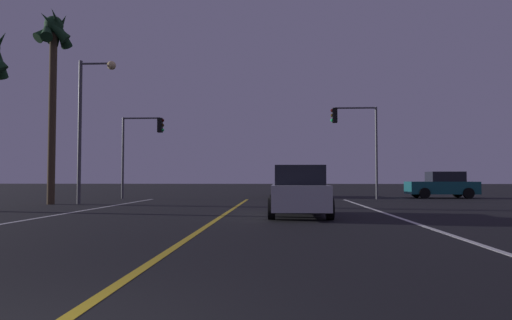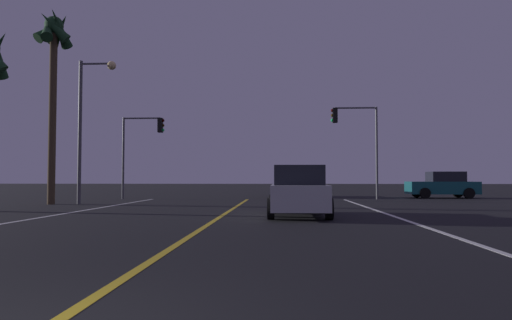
{
  "view_description": "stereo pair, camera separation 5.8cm",
  "coord_description": "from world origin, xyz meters",
  "px_view_note": "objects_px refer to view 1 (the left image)",
  "views": [
    {
      "loc": [
        1.95,
        -3.23,
        1.28
      ],
      "look_at": [
        0.77,
        19.6,
        2.19
      ],
      "focal_mm": 32.11,
      "sensor_mm": 36.0,
      "label": 1
    },
    {
      "loc": [
        2.0,
        -3.23,
        1.28
      ],
      "look_at": [
        0.77,
        19.6,
        2.19
      ],
      "focal_mm": 32.11,
      "sensor_mm": 36.0,
      "label": 2
    }
  ],
  "objects_px": {
    "street_lamp_left_mid": "(89,112)",
    "traffic_light_near_right": "(355,131)",
    "car_crossing_side": "(442,185)",
    "traffic_light_near_left": "(143,138)",
    "car_lead_same_lane": "(299,192)",
    "car_ahead_far": "(288,185)",
    "palm_tree_left_mid": "(54,48)"
  },
  "relations": [
    {
      "from": "street_lamp_left_mid",
      "to": "traffic_light_near_right",
      "type": "bearing_deg",
      "value": 22.32
    },
    {
      "from": "car_crossing_side",
      "to": "traffic_light_near_left",
      "type": "relative_size",
      "value": 0.85
    },
    {
      "from": "car_lead_same_lane",
      "to": "traffic_light_near_right",
      "type": "bearing_deg",
      "value": -17.49
    },
    {
      "from": "car_crossing_side",
      "to": "traffic_light_near_left",
      "type": "distance_m",
      "value": 19.38
    },
    {
      "from": "traffic_light_near_right",
      "to": "street_lamp_left_mid",
      "type": "xyz_separation_m",
      "value": [
        -14.13,
        -5.8,
        0.45
      ]
    },
    {
      "from": "car_crossing_side",
      "to": "car_ahead_far",
      "type": "distance_m",
      "value": 9.99
    },
    {
      "from": "traffic_light_near_left",
      "to": "palm_tree_left_mid",
      "type": "bearing_deg",
      "value": -113.34
    },
    {
      "from": "car_crossing_side",
      "to": "traffic_light_near_left",
      "type": "xyz_separation_m",
      "value": [
        -19.03,
        -2.11,
        2.95
      ]
    },
    {
      "from": "car_crossing_side",
      "to": "palm_tree_left_mid",
      "type": "bearing_deg",
      "value": 20.92
    },
    {
      "from": "car_lead_same_lane",
      "to": "palm_tree_left_mid",
      "type": "xyz_separation_m",
      "value": [
        -11.84,
        6.35,
        6.89
      ]
    },
    {
      "from": "car_crossing_side",
      "to": "street_lamp_left_mid",
      "type": "distance_m",
      "value": 21.88
    },
    {
      "from": "car_crossing_side",
      "to": "street_lamp_left_mid",
      "type": "relative_size",
      "value": 0.6
    },
    {
      "from": "traffic_light_near_right",
      "to": "street_lamp_left_mid",
      "type": "bearing_deg",
      "value": 22.32
    },
    {
      "from": "traffic_light_near_left",
      "to": "car_ahead_far",
      "type": "bearing_deg",
      "value": 20.76
    },
    {
      "from": "car_lead_same_lane",
      "to": "car_crossing_side",
      "type": "distance_m",
      "value": 17.66
    },
    {
      "from": "traffic_light_near_right",
      "to": "car_ahead_far",
      "type": "bearing_deg",
      "value": -40.95
    },
    {
      "from": "car_ahead_far",
      "to": "street_lamp_left_mid",
      "type": "height_order",
      "value": "street_lamp_left_mid"
    },
    {
      "from": "car_crossing_side",
      "to": "traffic_light_near_right",
      "type": "xyz_separation_m",
      "value": [
        -5.92,
        -2.11,
        3.33
      ]
    },
    {
      "from": "traffic_light_near_right",
      "to": "traffic_light_near_left",
      "type": "distance_m",
      "value": 13.12
    },
    {
      "from": "palm_tree_left_mid",
      "to": "car_ahead_far",
      "type": "bearing_deg",
      "value": 39.26
    },
    {
      "from": "car_lead_same_lane",
      "to": "traffic_light_near_left",
      "type": "relative_size",
      "value": 0.85
    },
    {
      "from": "traffic_light_near_right",
      "to": "traffic_light_near_left",
      "type": "relative_size",
      "value": 1.11
    },
    {
      "from": "car_ahead_far",
      "to": "palm_tree_left_mid",
      "type": "height_order",
      "value": "palm_tree_left_mid"
    },
    {
      "from": "street_lamp_left_mid",
      "to": "car_lead_same_lane",
      "type": "bearing_deg",
      "value": -33.48
    },
    {
      "from": "street_lamp_left_mid",
      "to": "palm_tree_left_mid",
      "type": "xyz_separation_m",
      "value": [
        -1.66,
        -0.38,
        3.11
      ]
    },
    {
      "from": "car_ahead_far",
      "to": "traffic_light_near_left",
      "type": "xyz_separation_m",
      "value": [
        -9.13,
        -3.46,
        2.95
      ]
    },
    {
      "from": "car_ahead_far",
      "to": "traffic_light_near_left",
      "type": "relative_size",
      "value": 0.85
    },
    {
      "from": "car_crossing_side",
      "to": "palm_tree_left_mid",
      "type": "xyz_separation_m",
      "value": [
        -21.7,
        -8.3,
        6.89
      ]
    },
    {
      "from": "traffic_light_near_left",
      "to": "street_lamp_left_mid",
      "type": "bearing_deg",
      "value": -99.85
    },
    {
      "from": "car_ahead_far",
      "to": "traffic_light_near_left",
      "type": "distance_m",
      "value": 10.2
    },
    {
      "from": "traffic_light_near_left",
      "to": "car_lead_same_lane",
      "type": "bearing_deg",
      "value": -53.8
    },
    {
      "from": "car_crossing_side",
      "to": "car_ahead_far",
      "type": "bearing_deg",
      "value": -7.74
    }
  ]
}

